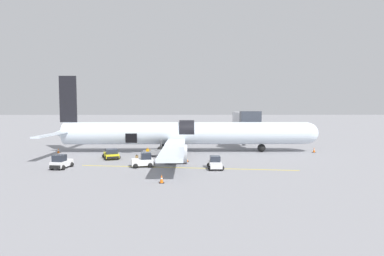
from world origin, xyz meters
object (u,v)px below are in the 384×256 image
baggage_tug_spare (111,154)px  ground_crew_loader_a (179,148)px  airplane (183,134)px  baggage_cart_loading (154,153)px  baggage_tug_mid (215,163)px  baggage_tug_lead (143,161)px  ground_crew_driver (175,149)px  ground_crew_loader_b (182,150)px  ground_crew_helper (148,153)px  suitcase_on_tarmac_upright (137,158)px  ground_crew_supervisor (169,153)px  baggage_tug_rear (61,163)px

baggage_tug_spare → ground_crew_loader_a: ground_crew_loader_a is taller
airplane → baggage_cart_loading: size_ratio=11.12×
baggage_tug_mid → baggage_tug_lead: bearing=171.4°
ground_crew_driver → baggage_tug_spare: bearing=-159.8°
baggage_tug_lead → baggage_tug_mid: bearing=-8.6°
ground_crew_loader_b → airplane: bearing=88.2°
ground_crew_helper → suitcase_on_tarmac_upright: bearing=-179.6°
airplane → ground_crew_supervisor: (-1.75, -7.15, -1.93)m
ground_crew_loader_a → suitcase_on_tarmac_upright: bearing=-140.0°
ground_crew_supervisor → suitcase_on_tarmac_upright: size_ratio=2.59×
airplane → ground_crew_loader_b: airplane is taller
ground_crew_driver → ground_crew_loader_a: bearing=52.5°
ground_crew_helper → ground_crew_driver: bearing=47.7°
baggage_tug_spare → ground_crew_loader_b: size_ratio=2.20×
suitcase_on_tarmac_upright → airplane: bearing=48.3°
baggage_tug_lead → suitcase_on_tarmac_upright: 5.08m
airplane → baggage_tug_lead: 12.56m
baggage_tug_mid → ground_crew_loader_a: (-4.36, 10.67, 0.28)m
baggage_tug_rear → baggage_tug_spare: bearing=57.9°
baggage_tug_rear → ground_crew_driver: (12.41, 9.48, 0.15)m
ground_crew_loader_a → suitcase_on_tarmac_upright: (-5.50, -4.61, -0.60)m
airplane → baggage_tug_lead: airplane is taller
airplane → baggage_tug_spare: (-9.56, -6.05, -2.22)m
airplane → ground_crew_helper: (-4.60, -6.74, -1.96)m
ground_crew_loader_a → ground_crew_driver: size_ratio=1.06×
airplane → ground_crew_supervisor: bearing=-103.7°
ground_crew_loader_a → ground_crew_supervisor: ground_crew_supervisor is taller
baggage_tug_rear → baggage_cart_loading: bearing=40.0°
baggage_cart_loading → airplane: bearing=47.8°
baggage_tug_mid → ground_crew_helper: bearing=144.3°
baggage_tug_mid → baggage_tug_spare: baggage_tug_mid is taller
ground_crew_loader_a → ground_crew_loader_b: 1.33m
ground_crew_loader_a → suitcase_on_tarmac_upright: 7.20m
airplane → ground_crew_loader_a: size_ratio=24.55×
baggage_tug_rear → ground_crew_loader_b: ground_crew_loader_b is taller
baggage_tug_spare → ground_crew_driver: size_ratio=2.28×
ground_crew_driver → ground_crew_supervisor: bearing=-98.0°
airplane → ground_crew_helper: airplane is taller
ground_crew_driver → ground_crew_supervisor: (-0.59, -4.19, 0.07)m
baggage_cart_loading → ground_crew_loader_a: ground_crew_loader_a is taller
baggage_tug_spare → ground_crew_loader_b: (9.45, 2.65, 0.25)m
ground_crew_loader_a → baggage_tug_rear: bearing=-141.7°
baggage_tug_lead → baggage_tug_rear: bearing=-174.5°
baggage_cart_loading → ground_crew_loader_b: size_ratio=2.26×
ground_crew_loader_b → ground_crew_supervisor: size_ratio=0.96×
ground_crew_loader_b → ground_crew_driver: (-1.05, 0.43, -0.03)m
ground_crew_driver → ground_crew_helper: 5.12m
ground_crew_driver → ground_crew_helper: (-3.44, -3.78, 0.03)m
baggage_cart_loading → ground_crew_loader_a: 4.16m
baggage_tug_lead → ground_crew_loader_b: bearing=62.1°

